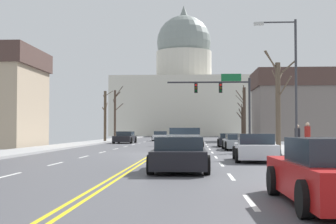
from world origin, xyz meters
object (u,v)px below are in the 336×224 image
(sedan_near_04, at_px, (179,155))
(pedestrian_01, at_px, (308,136))
(sedan_oncoming_01, at_px, (161,136))
(bicycle_parked, at_px, (295,148))
(pickup_truck_near_02, at_px, (185,142))
(pedestrian_00, at_px, (297,136))
(sedan_near_03, at_px, (255,148))
(sedan_near_00, at_px, (229,140))
(sedan_near_01, at_px, (237,142))
(street_lamp_right, at_px, (290,73))
(sedan_oncoming_00, at_px, (125,138))
(sedan_near_05, at_px, (333,174))
(signal_gantry, at_px, (226,94))

(sedan_near_04, distance_m, pedestrian_01, 13.28)
(sedan_oncoming_01, bearing_deg, bicycle_parked, -75.51)
(pickup_truck_near_02, xyz_separation_m, pedestrian_00, (6.87, 0.55, 0.33))
(sedan_near_03, relative_size, pedestrian_01, 2.48)
(sedan_near_03, bearing_deg, sedan_near_00, 89.52)
(sedan_near_01, bearing_deg, sedan_near_03, -91.10)
(street_lamp_right, height_order, sedan_oncoming_00, street_lamp_right)
(street_lamp_right, bearing_deg, sedan_near_00, 100.97)
(sedan_near_00, bearing_deg, sedan_near_05, -90.55)
(street_lamp_right, distance_m, bicycle_parked, 5.15)
(pedestrian_00, bearing_deg, sedan_oncoming_01, 108.50)
(signal_gantry, bearing_deg, sedan_near_05, -90.54)
(sedan_near_03, bearing_deg, sedan_near_04, -120.75)
(street_lamp_right, height_order, sedan_oncoming_01, street_lamp_right)
(pickup_truck_near_02, distance_m, pedestrian_00, 6.90)
(signal_gantry, height_order, pedestrian_01, signal_gantry)
(sedan_near_00, height_order, pickup_truck_near_02, pickup_truck_near_02)
(street_lamp_right, bearing_deg, sedan_oncoming_00, 119.12)
(pickup_truck_near_02, distance_m, pedestrian_01, 7.18)
(sedan_near_01, relative_size, sedan_oncoming_01, 1.04)
(pedestrian_00, bearing_deg, sedan_near_04, -117.63)
(sedan_near_04, bearing_deg, signal_gantry, 83.12)
(street_lamp_right, xyz_separation_m, pedestrian_00, (0.80, 1.95, -3.68))
(bicycle_parked, bearing_deg, sedan_oncoming_00, 115.66)
(sedan_near_01, distance_m, pedestrian_00, 5.90)
(sedan_near_05, height_order, bicycle_parked, sedan_near_05)
(sedan_near_01, xyz_separation_m, bicycle_parked, (2.10, -9.78, -0.05))
(signal_gantry, xyz_separation_m, sedan_near_05, (-0.35, -36.52, -4.24))
(signal_gantry, xyz_separation_m, street_lamp_right, (2.50, -18.06, -0.13))
(sedan_near_05, bearing_deg, pedestrian_00, 79.89)
(sedan_oncoming_00, bearing_deg, pickup_truck_near_02, -72.61)
(sedan_near_05, relative_size, bicycle_parked, 2.63)
(street_lamp_right, xyz_separation_m, pedestrian_01, (1.00, 0.21, -3.61))
(sedan_oncoming_01, relative_size, pedestrian_01, 2.65)
(sedan_near_05, distance_m, pedestrian_01, 19.07)
(sedan_near_01, height_order, pedestrian_01, pedestrian_01)
(sedan_near_01, height_order, sedan_near_05, sedan_near_05)
(sedan_oncoming_01, bearing_deg, pedestrian_01, -72.08)
(street_lamp_right, relative_size, pickup_truck_near_02, 1.37)
(pickup_truck_near_02, distance_m, sedan_oncoming_01, 32.49)
(pickup_truck_near_02, bearing_deg, sedan_near_00, 73.24)
(sedan_near_03, relative_size, sedan_oncoming_00, 0.90)
(pedestrian_00, height_order, pedestrian_01, pedestrian_01)
(pedestrian_00, bearing_deg, street_lamp_right, -112.20)
(sedan_oncoming_00, distance_m, sedan_oncoming_01, 11.00)
(sedan_near_04, height_order, sedan_oncoming_01, sedan_oncoming_01)
(sedan_near_01, bearing_deg, sedan_oncoming_01, 105.34)
(signal_gantry, height_order, street_lamp_right, street_lamp_right)
(sedan_oncoming_00, relative_size, pedestrian_01, 2.76)
(pickup_truck_near_02, distance_m, bicycle_parked, 7.17)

